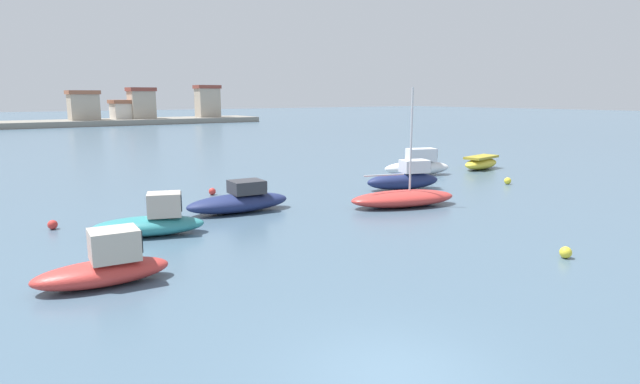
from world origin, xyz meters
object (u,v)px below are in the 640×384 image
(moored_boat_3, at_px, (240,201))
(moored_boat_5, at_px, (405,179))
(moored_boat_6, at_px, (418,165))
(moored_boat_4, at_px, (403,198))
(mooring_buoy_2, at_px, (53,225))
(mooring_buoy_3, at_px, (212,191))
(moored_boat_1, at_px, (106,265))
(moored_boat_2, at_px, (152,222))
(mooring_buoy_0, at_px, (566,252))
(mooring_buoy_4, at_px, (508,181))
(moored_boat_7, at_px, (481,163))

(moored_boat_3, bearing_deg, moored_boat_5, 3.88)
(moored_boat_3, xyz_separation_m, moored_boat_6, (15.34, 3.57, 0.15))
(moored_boat_4, bearing_deg, moored_boat_3, 170.89)
(mooring_buoy_2, bearing_deg, mooring_buoy_3, 21.83)
(moored_boat_1, bearing_deg, moored_boat_6, 28.66)
(moored_boat_2, relative_size, mooring_buoy_2, 11.76)
(moored_boat_4, relative_size, mooring_buoy_2, 14.98)
(mooring_buoy_0, bearing_deg, mooring_buoy_2, 133.78)
(moored_boat_3, bearing_deg, moored_boat_2, -154.65)
(moored_boat_3, xyz_separation_m, mooring_buoy_4, (17.17, -2.35, -0.32))
(moored_boat_3, relative_size, mooring_buoy_3, 13.07)
(moored_boat_1, relative_size, moored_boat_6, 0.78)
(moored_boat_7, xyz_separation_m, mooring_buoy_0, (-15.59, -15.86, -0.27))
(moored_boat_3, relative_size, moored_boat_6, 1.03)
(moored_boat_7, bearing_deg, mooring_buoy_2, 172.38)
(mooring_buoy_4, bearing_deg, moored_boat_6, 107.18)
(mooring_buoy_4, bearing_deg, moored_boat_2, 178.66)
(moored_boat_6, relative_size, moored_boat_7, 1.21)
(moored_boat_1, distance_m, moored_boat_5, 19.34)
(moored_boat_7, bearing_deg, mooring_buoy_4, -138.98)
(mooring_buoy_3, bearing_deg, moored_boat_1, -125.76)
(moored_boat_3, height_order, moored_boat_5, moored_boat_5)
(moored_boat_2, height_order, mooring_buoy_3, moored_boat_2)
(moored_boat_4, distance_m, mooring_buoy_0, 9.45)
(moored_boat_5, height_order, moored_boat_7, moored_boat_5)
(moored_boat_2, xyz_separation_m, moored_boat_6, (20.05, 5.41, 0.14))
(moored_boat_4, xyz_separation_m, mooring_buoy_4, (9.96, 1.14, -0.21))
(mooring_buoy_0, xyz_separation_m, mooring_buoy_4, (11.36, 10.48, 0.01))
(moored_boat_4, distance_m, mooring_buoy_4, 10.02)
(moored_boat_7, xyz_separation_m, mooring_buoy_2, (-29.21, -1.65, -0.27))
(moored_boat_2, bearing_deg, moored_boat_6, 35.02)
(moored_boat_3, bearing_deg, mooring_buoy_0, -61.65)
(moored_boat_2, bearing_deg, moored_boat_5, 26.68)
(moored_boat_4, height_order, mooring_buoy_2, moored_boat_4)
(mooring_buoy_0, bearing_deg, moored_boat_2, 133.76)
(moored_boat_6, bearing_deg, mooring_buoy_2, -154.22)
(moored_boat_7, distance_m, mooring_buoy_3, 20.81)
(moored_boat_2, relative_size, moored_boat_6, 0.92)
(moored_boat_2, xyz_separation_m, mooring_buoy_4, (21.88, -0.51, -0.33))
(moored_boat_6, distance_m, mooring_buoy_3, 14.73)
(moored_boat_4, xyz_separation_m, moored_boat_6, (8.13, 7.06, 0.26))
(moored_boat_3, bearing_deg, moored_boat_1, -134.79)
(moored_boat_4, relative_size, moored_boat_5, 1.24)
(moored_boat_1, xyz_separation_m, moored_boat_7, (28.92, 9.62, -0.10))
(moored_boat_1, xyz_separation_m, moored_boat_4, (14.73, 3.10, -0.15))
(moored_boat_6, bearing_deg, moored_boat_5, -122.07)
(moored_boat_1, height_order, moored_boat_2, moored_boat_2)
(moored_boat_1, distance_m, mooring_buoy_2, 7.98)
(moored_boat_3, height_order, moored_boat_4, moored_boat_4)
(moored_boat_1, distance_m, moored_boat_4, 15.06)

